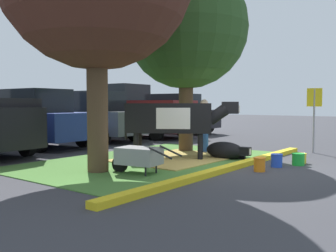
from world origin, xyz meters
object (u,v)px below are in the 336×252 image
(cow_holstein, at_px, (173,118))
(wheelbarrow, at_px, (138,156))
(sedan_blue, at_px, (35,119))
(sedan_silver, at_px, (93,117))
(bucket_blue, at_px, (277,160))
(bucket_yellow, at_px, (300,158))
(person_handler, at_px, (204,124))
(parking_sign, at_px, (314,107))
(shade_tree_right, at_px, (186,28))
(calf_lying, at_px, (226,151))
(pickup_truck_maroon, at_px, (137,113))
(sedan_red, at_px, (175,114))
(bucket_green, at_px, (298,159))
(bucket_orange, at_px, (260,164))

(cow_holstein, height_order, wheelbarrow, cow_holstein)
(sedan_blue, bearing_deg, sedan_silver, 0.50)
(bucket_blue, relative_size, bucket_yellow, 0.99)
(person_handler, bearing_deg, parking_sign, -53.14)
(sedan_blue, bearing_deg, shade_tree_right, -67.30)
(sedan_blue, bearing_deg, bucket_blue, -83.14)
(calf_lying, xyz_separation_m, pickup_truck_maroon, (3.85, 6.70, 0.88))
(pickup_truck_maroon, xyz_separation_m, sedan_red, (2.81, -0.09, -0.13))
(bucket_blue, bearing_deg, pickup_truck_maroon, 62.95)
(calf_lying, distance_m, bucket_yellow, 1.92)
(cow_holstein, xyz_separation_m, person_handler, (1.67, 0.03, -0.23))
(sedan_silver, relative_size, sedan_red, 1.00)
(bucket_yellow, xyz_separation_m, sedan_silver, (0.74, 8.64, 0.85))
(wheelbarrow, distance_m, sedan_blue, 6.60)
(cow_holstein, height_order, bucket_blue, cow_holstein)
(wheelbarrow, bearing_deg, person_handler, 11.18)
(person_handler, xyz_separation_m, wheelbarrow, (-3.91, -0.77, -0.50))
(person_handler, bearing_deg, bucket_green, -101.45)
(bucket_orange, distance_m, sedan_red, 11.31)
(calf_lying, height_order, sedan_blue, sedan_blue)
(bucket_orange, relative_size, bucket_yellow, 0.99)
(shade_tree_right, bearing_deg, pickup_truck_maroon, 57.18)
(sedan_red, bearing_deg, wheelbarrow, -147.66)
(bucket_blue, distance_m, bucket_yellow, 0.98)
(calf_lying, relative_size, sedan_red, 0.29)
(bucket_orange, distance_m, bucket_blue, 0.81)
(bucket_green, bearing_deg, bucket_orange, 163.63)
(bucket_orange, bearing_deg, pickup_truck_maroon, 58.44)
(cow_holstein, distance_m, bucket_green, 3.39)
(cow_holstein, xyz_separation_m, bucket_orange, (-0.35, -2.68, -0.95))
(parking_sign, xyz_separation_m, sedan_red, (3.81, 8.10, -0.42))
(cow_holstein, bearing_deg, sedan_red, 35.89)
(shade_tree_right, distance_m, pickup_truck_maroon, 6.44)
(calf_lying, xyz_separation_m, wheelbarrow, (-3.09, 0.44, 0.15))
(bucket_yellow, xyz_separation_m, pickup_truck_maroon, (3.29, 8.54, 0.98))
(bucket_green, bearing_deg, parking_sign, 8.98)
(pickup_truck_maroon, bearing_deg, bucket_yellow, -111.07)
(cow_holstein, distance_m, pickup_truck_maroon, 7.25)
(shade_tree_right, height_order, person_handler, shade_tree_right)
(person_handler, height_order, sedan_red, sedan_red)
(shade_tree_right, xyz_separation_m, cow_holstein, (-1.54, -0.63, -2.76))
(pickup_truck_maroon, bearing_deg, sedan_silver, 177.56)
(calf_lying, xyz_separation_m, sedan_red, (6.65, 6.60, 0.75))
(person_handler, height_order, pickup_truck_maroon, pickup_truck_maroon)
(sedan_blue, bearing_deg, bucket_orange, -88.63)
(cow_holstein, distance_m, sedan_blue, 5.63)
(bucket_orange, distance_m, pickup_truck_maroon, 9.67)
(bucket_orange, distance_m, bucket_yellow, 1.78)
(shade_tree_right, bearing_deg, sedan_silver, 83.09)
(person_handler, relative_size, sedan_red, 0.37)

